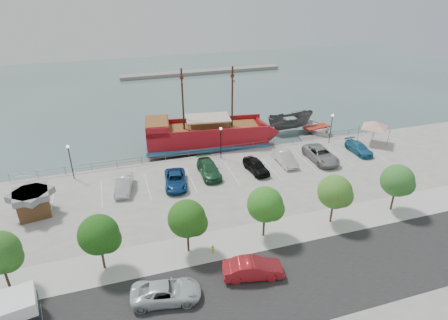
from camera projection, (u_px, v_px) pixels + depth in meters
name	position (u px, v px, depth m)	size (l,w,h in m)	color
ground	(237.00, 189.00, 43.54)	(160.00, 160.00, 0.00)	#455C59
street	(305.00, 279.00, 29.46)	(100.00, 8.00, 0.04)	black
sidewalk	(273.00, 233.00, 34.57)	(100.00, 4.00, 0.05)	#B8B5B1
seawall_railing	(218.00, 150.00, 49.50)	(50.00, 0.06, 1.00)	slate
far_shore	(202.00, 72.00, 92.89)	(40.00, 3.00, 0.80)	gray
pirate_ship	(217.00, 136.00, 52.50)	(19.57, 7.69, 12.20)	maroon
patrol_boat	(290.00, 123.00, 58.59)	(2.81, 7.47, 2.89)	#474849
speedboat	(317.00, 129.00, 58.22)	(4.91, 6.87, 1.42)	silver
dock_west	(114.00, 169.00, 47.68)	(6.54, 1.87, 0.37)	slate
dock_mid	(261.00, 149.00, 53.10)	(6.40, 1.83, 0.37)	#66635E
dock_east	(326.00, 139.00, 55.92)	(7.71, 2.20, 0.44)	slate
shed	(33.00, 202.00, 36.74)	(3.66, 3.66, 2.63)	brown
canopy_tent	(376.00, 121.00, 51.41)	(4.68, 4.68, 3.77)	slate
street_van	(166.00, 292.00, 27.31)	(2.37, 5.14, 1.43)	silver
street_sedan	(253.00, 269.00, 29.37)	(1.67, 4.79, 1.58)	#B31E25
fire_hydrant	(213.00, 249.00, 32.10)	(0.24, 0.24, 0.70)	gold
lamp_post_left	(70.00, 156.00, 42.47)	(0.36, 0.36, 4.28)	black
lamp_post_mid	(221.00, 137.00, 47.30)	(0.36, 0.36, 4.28)	black
lamp_post_right	(332.00, 123.00, 51.59)	(0.36, 0.36, 4.28)	black
tree_a	(0.00, 254.00, 27.16)	(3.30, 3.20, 5.00)	#473321
tree_b	(101.00, 236.00, 29.04)	(3.30, 3.20, 5.00)	#473321
tree_c	(189.00, 220.00, 30.92)	(3.30, 3.20, 5.00)	#473321
tree_d	(267.00, 206.00, 32.80)	(3.30, 3.20, 5.00)	#473321
tree_e	(336.00, 193.00, 34.67)	(3.30, 3.20, 5.00)	#473321
tree_f	(399.00, 182.00, 36.55)	(3.30, 3.20, 5.00)	#473321
parked_car_b	(124.00, 184.00, 41.09)	(1.61, 4.61, 1.52)	silver
parked_car_c	(175.00, 180.00, 42.02)	(2.37, 5.13, 1.43)	navy
parked_car_d	(209.00, 169.00, 44.23)	(2.16, 5.30, 1.54)	#205230
parked_car_e	(256.00, 166.00, 44.96)	(1.82, 4.52, 1.54)	black
parked_car_f	(285.00, 158.00, 46.92)	(1.64, 4.70, 1.55)	silver
parked_car_g	(321.00, 155.00, 47.60)	(2.73, 5.92, 1.65)	gray
parked_car_h	(359.00, 148.00, 49.74)	(1.88, 4.62, 1.34)	#21698F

